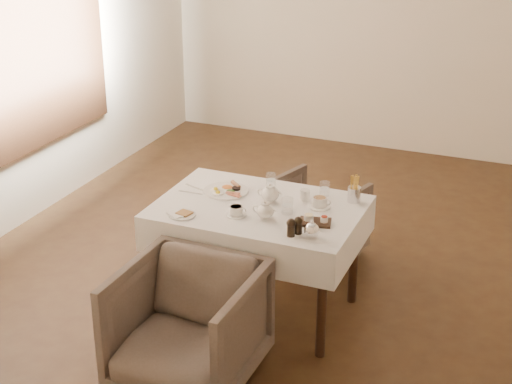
{
  "coord_description": "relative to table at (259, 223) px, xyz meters",
  "views": [
    {
      "loc": [
        1.74,
        -5.03,
        2.78
      ],
      "look_at": [
        -0.0,
        -0.84,
        0.82
      ],
      "focal_mm": 55.0,
      "sensor_mm": 36.0,
      "label": 1
    }
  ],
  "objects": [
    {
      "name": "room",
      "position": [
        -2.26,
        0.89,
        0.96
      ],
      "size": [
        5.0,
        5.0,
        5.0
      ],
      "color": "#321D10",
      "rests_on": "ground"
    },
    {
      "name": "table",
      "position": [
        0.0,
        0.0,
        0.0
      ],
      "size": [
        1.28,
        0.88,
        0.75
      ],
      "color": "black",
      "rests_on": "ground"
    },
    {
      "name": "armchair_near",
      "position": [
        -0.09,
        -0.84,
        -0.29
      ],
      "size": [
        0.76,
        0.78,
        0.7
      ],
      "primitive_type": "imported",
      "rotation": [
        0.0,
        0.0,
        -0.02
      ],
      "color": "#4F433A",
      "rests_on": "ground"
    },
    {
      "name": "armchair_far",
      "position": [
        0.08,
        0.84,
        -0.34
      ],
      "size": [
        0.81,
        0.82,
        0.6
      ],
      "primitive_type": "imported",
      "rotation": [
        0.0,
        0.0,
        2.84
      ],
      "color": "#4F433A",
      "rests_on": "ground"
    },
    {
      "name": "breakfast_plate",
      "position": [
        -0.28,
        0.13,
        0.13
      ],
      "size": [
        0.29,
        0.29,
        0.04
      ],
      "rotation": [
        0.0,
        0.0,
        0.41
      ],
      "color": "white",
      "rests_on": "table"
    },
    {
      "name": "side_plate",
      "position": [
        -0.38,
        -0.32,
        0.12
      ],
      "size": [
        0.18,
        0.17,
        0.02
      ],
      "rotation": [
        0.0,
        0.0,
        -0.42
      ],
      "color": "white",
      "rests_on": "table"
    },
    {
      "name": "teapot_centre",
      "position": [
        0.04,
        0.09,
        0.18
      ],
      "size": [
        0.17,
        0.14,
        0.13
      ],
      "primitive_type": null,
      "rotation": [
        0.0,
        0.0,
        0.13
      ],
      "color": "white",
      "rests_on": "table"
    },
    {
      "name": "teapot_front",
      "position": [
        0.11,
        -0.16,
        0.18
      ],
      "size": [
        0.15,
        0.12,
        0.12
      ],
      "primitive_type": null,
      "rotation": [
        0.0,
        0.0,
        0.05
      ],
      "color": "white",
      "rests_on": "table"
    },
    {
      "name": "creamer",
      "position": [
        0.24,
        0.2,
        0.15
      ],
      "size": [
        0.08,
        0.08,
        0.07
      ],
      "primitive_type": "cylinder",
      "rotation": [
        0.0,
        0.0,
        0.36
      ],
      "color": "white",
      "rests_on": "table"
    },
    {
      "name": "teacup_near",
      "position": [
        -0.07,
        -0.18,
        0.14
      ],
      "size": [
        0.12,
        0.12,
        0.06
      ],
      "rotation": [
        0.0,
        0.0,
        0.11
      ],
      "color": "white",
      "rests_on": "table"
    },
    {
      "name": "teacup_far",
      "position": [
        0.36,
        0.12,
        0.15
      ],
      "size": [
        0.14,
        0.14,
        0.07
      ],
      "rotation": [
        0.0,
        0.0,
        0.08
      ],
      "color": "white",
      "rests_on": "table"
    },
    {
      "name": "glass_left",
      "position": [
        -0.04,
        0.32,
        0.16
      ],
      "size": [
        0.07,
        0.07,
        0.09
      ],
      "primitive_type": "cylinder",
      "rotation": [
        0.0,
        0.0,
        0.12
      ],
      "color": "silver",
      "rests_on": "table"
    },
    {
      "name": "glass_mid",
      "position": [
        0.2,
        -0.04,
        0.17
      ],
      "size": [
        0.08,
        0.08,
        0.1
      ],
      "primitive_type": "cylinder",
      "rotation": [
        0.0,
        0.0,
        -0.05
      ],
      "color": "silver",
      "rests_on": "table"
    },
    {
      "name": "glass_right",
      "position": [
        0.33,
        0.32,
        0.16
      ],
      "size": [
        0.07,
        0.07,
        0.09
      ],
      "primitive_type": "cylinder",
      "rotation": [
        0.0,
        0.0,
        -0.02
      ],
      "color": "silver",
      "rests_on": "table"
    },
    {
      "name": "condiment_board",
      "position": [
        0.41,
        -0.11,
        0.13
      ],
      "size": [
        0.21,
        0.17,
        0.05
      ],
      "rotation": [
        0.0,
        0.0,
        0.24
      ],
      "color": "black",
      "rests_on": "table"
    },
    {
      "name": "pepper_mill_left",
      "position": [
        0.33,
        -0.32,
        0.17
      ],
      "size": [
        0.07,
        0.07,
        0.11
      ],
      "primitive_type": null,
      "rotation": [
        0.0,
        0.0,
        0.36
      ],
      "color": "black",
      "rests_on": "table"
    },
    {
      "name": "pepper_mill_right",
      "position": [
        0.36,
        -0.27,
        0.17
      ],
      "size": [
        0.07,
        0.07,
        0.11
      ],
      "primitive_type": null,
      "rotation": [
        0.0,
        0.0,
        -0.36
      ],
      "color": "black",
      "rests_on": "table"
    },
    {
      "name": "silver_pot",
      "position": [
        0.45,
        -0.3,
        0.17
      ],
      "size": [
        0.13,
        0.12,
        0.12
      ],
      "primitive_type": null,
      "rotation": [
        0.0,
        0.0,
        0.32
      ],
      "color": "white",
      "rests_on": "table"
    },
    {
      "name": "fries_cup",
      "position": [
        0.53,
        0.29,
        0.19
      ],
      "size": [
        0.08,
        0.08,
        0.18
      ],
      "rotation": [
        0.0,
        0.0,
        0.1
      ],
      "color": "silver",
      "rests_on": "table"
    },
    {
      "name": "cutlery_fork",
      "position": [
        -0.5,
        0.11,
        0.12
      ],
      "size": [
        0.18,
        0.08,
        0.0
      ],
      "primitive_type": "cube",
      "rotation": [
        0.0,
        0.0,
        1.23
      ],
      "color": "silver",
      "rests_on": "table"
    },
    {
      "name": "cutlery_knife",
      "position": [
        -0.49,
        0.02,
        0.12
      ],
      "size": [
        0.17,
        0.02,
        0.0
      ],
      "primitive_type": "cube",
      "rotation": [
        0.0,
        0.0,
        1.61
      ],
      "color": "silver",
      "rests_on": "table"
    }
  ]
}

